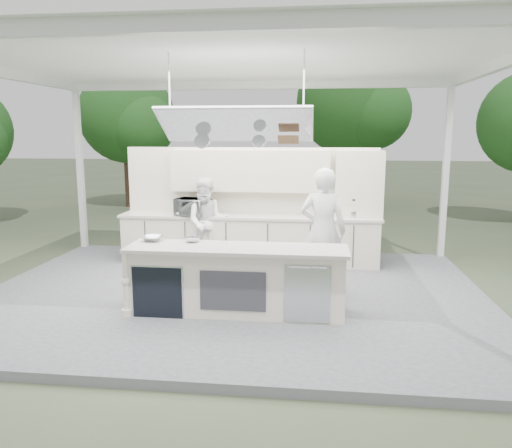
# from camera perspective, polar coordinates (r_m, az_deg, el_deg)

# --- Properties ---
(ground) EXTENTS (90.00, 90.00, 0.00)m
(ground) POSITION_cam_1_polar(r_m,az_deg,el_deg) (8.16, -2.58, -8.54)
(ground) COLOR #48553B
(ground) RESTS_ON ground
(stage_deck) EXTENTS (8.00, 6.00, 0.12)m
(stage_deck) POSITION_cam_1_polar(r_m,az_deg,el_deg) (8.14, -2.58, -8.14)
(stage_deck) COLOR slate
(stage_deck) RESTS_ON ground
(tent) EXTENTS (8.20, 6.20, 3.86)m
(tent) POSITION_cam_1_polar(r_m,az_deg,el_deg) (7.79, -2.80, 18.24)
(tent) COLOR white
(tent) RESTS_ON ground
(demo_island) EXTENTS (3.10, 0.79, 0.95)m
(demo_island) POSITION_cam_1_polar(r_m,az_deg,el_deg) (7.09, -2.39, -6.38)
(demo_island) COLOR beige
(demo_island) RESTS_ON stage_deck
(back_counter) EXTENTS (5.08, 0.72, 0.95)m
(back_counter) POSITION_cam_1_polar(r_m,az_deg,el_deg) (9.82, -0.81, -1.69)
(back_counter) COLOR beige
(back_counter) RESTS_ON stage_deck
(back_wall_unit) EXTENTS (5.05, 0.48, 2.25)m
(back_wall_unit) POSITION_cam_1_polar(r_m,az_deg,el_deg) (9.83, 1.92, 4.09)
(back_wall_unit) COLOR beige
(back_wall_unit) RESTS_ON stage_deck
(tree_cluster) EXTENTS (19.55, 9.40, 5.85)m
(tree_cluster) POSITION_cam_1_polar(r_m,az_deg,el_deg) (17.47, 2.12, 12.38)
(tree_cluster) COLOR #463023
(tree_cluster) RESTS_ON ground
(head_chef) EXTENTS (0.78, 0.56, 2.00)m
(head_chef) POSITION_cam_1_polar(r_m,az_deg,el_deg) (7.96, 7.68, -0.76)
(head_chef) COLOR white
(head_chef) RESTS_ON stage_deck
(sous_chef) EXTENTS (0.93, 0.78, 1.71)m
(sous_chef) POSITION_cam_1_polar(r_m,az_deg,el_deg) (9.54, -5.55, 0.21)
(sous_chef) COLOR white
(sous_chef) RESTS_ON stage_deck
(toaster_oven) EXTENTS (0.68, 0.54, 0.33)m
(toaster_oven) POSITION_cam_1_polar(r_m,az_deg,el_deg) (9.72, -7.35, 1.93)
(toaster_oven) COLOR silver
(toaster_oven) RESTS_ON back_counter
(bowl_large) EXTENTS (0.35, 0.35, 0.07)m
(bowl_large) POSITION_cam_1_polar(r_m,az_deg,el_deg) (7.52, -11.76, -1.62)
(bowl_large) COLOR silver
(bowl_large) RESTS_ON demo_island
(bowl_small) EXTENTS (0.24, 0.24, 0.07)m
(bowl_small) POSITION_cam_1_polar(r_m,az_deg,el_deg) (7.35, -7.29, -1.78)
(bowl_small) COLOR silver
(bowl_small) RESTS_ON demo_island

